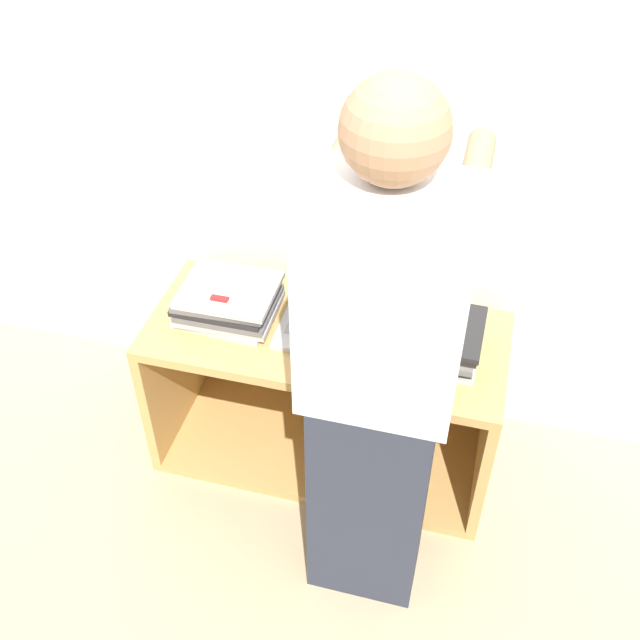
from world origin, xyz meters
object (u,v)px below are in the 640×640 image
laptop_stack_right (429,336)px  person (377,389)px  laptop_stack_left (228,301)px  laptop_open (330,309)px

laptop_stack_right → person: person is taller
laptop_stack_left → laptop_open: bearing=8.3°
laptop_open → laptop_stack_left: size_ratio=0.99×
person → laptop_stack_left: bearing=142.2°
laptop_stack_left → laptop_stack_right: bearing=-0.4°
laptop_open → laptop_stack_right: (0.34, -0.06, 0.01)m
laptop_stack_left → person: (0.60, -0.47, 0.20)m
laptop_open → laptop_stack_left: bearing=-171.7°
laptop_stack_right → person: (-0.09, -0.46, 0.20)m
laptop_stack_left → person: bearing=-37.8°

